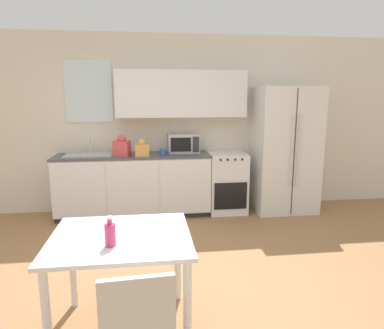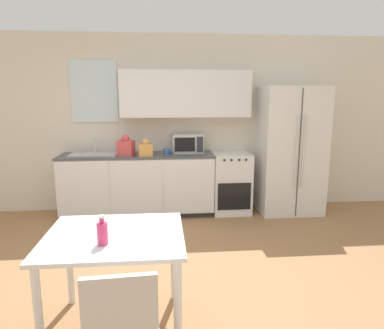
{
  "view_description": "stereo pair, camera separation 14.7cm",
  "coord_description": "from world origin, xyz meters",
  "views": [
    {
      "loc": [
        0.01,
        -2.97,
        1.76
      ],
      "look_at": [
        0.48,
        0.59,
        1.05
      ],
      "focal_mm": 32.0,
      "sensor_mm": 36.0,
      "label": 1
    },
    {
      "loc": [
        0.16,
        -2.99,
        1.76
      ],
      "look_at": [
        0.48,
        0.59,
        1.05
      ],
      "focal_mm": 32.0,
      "sensor_mm": 36.0,
      "label": 2
    }
  ],
  "objects": [
    {
      "name": "kitchen_counter",
      "position": [
        -0.21,
        2.08,
        0.47
      ],
      "size": [
        2.27,
        0.62,
        0.93
      ],
      "color": "#333333",
      "rests_on": "ground_plane"
    },
    {
      "name": "coffee_mug",
      "position": [
        0.23,
        1.95,
        0.98
      ],
      "size": [
        0.13,
        0.09,
        0.1
      ],
      "color": "#335999",
      "rests_on": "kitchen_counter"
    },
    {
      "name": "refrigerator",
      "position": [
        2.11,
        2.03,
        0.96
      ],
      "size": [
        0.94,
        0.73,
        1.92
      ],
      "color": "silver",
      "rests_on": "ground_plane"
    },
    {
      "name": "grocery_bag_0",
      "position": [
        -0.07,
        1.91,
        1.03
      ],
      "size": [
        0.2,
        0.17,
        0.25
      ],
      "rotation": [
        0.0,
        0.0,
        0.04
      ],
      "color": "#DB994C",
      "rests_on": "kitchen_counter"
    },
    {
      "name": "dining_table",
      "position": [
        -0.2,
        -0.59,
        0.66
      ],
      "size": [
        1.01,
        0.87,
        0.77
      ],
      "color": "white",
      "rests_on": "ground_plane"
    },
    {
      "name": "wall_back",
      "position": [
        0.08,
        2.37,
        1.44
      ],
      "size": [
        12.0,
        0.38,
        2.7
      ],
      "color": "beige",
      "rests_on": "ground_plane"
    },
    {
      "name": "oven_range",
      "position": [
        1.21,
        2.08,
        0.46
      ],
      "size": [
        0.57,
        0.6,
        0.92
      ],
      "color": "white",
      "rests_on": "ground_plane"
    },
    {
      "name": "microwave",
      "position": [
        0.55,
        2.19,
        1.07
      ],
      "size": [
        0.47,
        0.32,
        0.29
      ],
      "color": "#B7BABC",
      "rests_on": "kitchen_counter"
    },
    {
      "name": "drink_bottle",
      "position": [
        -0.26,
        -0.76,
        0.86
      ],
      "size": [
        0.07,
        0.07,
        0.21
      ],
      "color": "#DB386B",
      "rests_on": "dining_table"
    },
    {
      "name": "grocery_bag_1",
      "position": [
        -0.36,
        1.98,
        1.06
      ],
      "size": [
        0.26,
        0.23,
        0.31
      ],
      "rotation": [
        0.0,
        0.0,
        -0.25
      ],
      "color": "#D14C4C",
      "rests_on": "kitchen_counter"
    },
    {
      "name": "ground_plane",
      "position": [
        0.0,
        0.0,
        0.0
      ],
      "size": [
        12.0,
        12.0,
        0.0
      ],
      "primitive_type": "plane",
      "color": "#9E7047"
    },
    {
      "name": "kitchen_sink",
      "position": [
        -0.84,
        2.08,
        0.94
      ],
      "size": [
        0.67,
        0.38,
        0.24
      ],
      "color": "#B7BABC",
      "rests_on": "kitchen_counter"
    }
  ]
}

